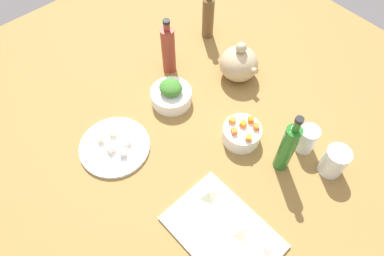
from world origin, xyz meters
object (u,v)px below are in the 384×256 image
(cutting_board, at_px, (223,232))
(drinking_glass_0, at_px, (334,161))
(plate_tofu, at_px, (115,147))
(drinking_glass_1, at_px, (307,139))
(teapot, at_px, (239,63))
(bowl_greens, at_px, (171,96))
(bowl_carrots, at_px, (241,134))
(bottle_0, at_px, (168,50))
(bottle_1, at_px, (208,17))
(bottle_2, at_px, (287,147))

(cutting_board, relative_size, drinking_glass_0, 3.02)
(plate_tofu, bearing_deg, drinking_glass_0, 42.11)
(drinking_glass_0, bearing_deg, drinking_glass_1, 178.10)
(cutting_board, xyz_separation_m, teapot, (-0.39, 0.46, 0.06))
(bowl_greens, distance_m, drinking_glass_1, 0.48)
(plate_tofu, distance_m, drinking_glass_0, 0.69)
(plate_tofu, bearing_deg, cutting_board, 9.16)
(bowl_carrots, bearing_deg, cutting_board, -54.75)
(teapot, relative_size, bottle_0, 0.69)
(cutting_board, height_order, bottle_1, bottle_1)
(plate_tofu, bearing_deg, bowl_greens, 96.22)
(teapot, xyz_separation_m, bottle_0, (-0.19, -0.17, 0.04))
(bowl_carrots, height_order, drinking_glass_1, drinking_glass_1)
(plate_tofu, relative_size, bottle_2, 0.91)
(bowl_greens, distance_m, bottle_2, 0.44)
(bottle_2, relative_size, drinking_glass_0, 2.43)
(cutting_board, distance_m, drinking_glass_0, 0.40)
(bottle_0, bearing_deg, bowl_carrots, -3.31)
(bowl_carrots, relative_size, bottle_2, 0.50)
(plate_tofu, height_order, bowl_carrots, bowl_carrots)
(bottle_1, distance_m, bottle_2, 0.64)
(plate_tofu, relative_size, teapot, 1.44)
(plate_tofu, height_order, teapot, teapot)
(bowl_carrots, bearing_deg, bottle_0, 176.69)
(teapot, bearing_deg, drinking_glass_0, -8.10)
(bottle_2, bearing_deg, plate_tofu, -137.94)
(plate_tofu, distance_m, teapot, 0.53)
(bowl_greens, xyz_separation_m, bowl_carrots, (0.27, 0.07, 0.00))
(drinking_glass_0, relative_size, drinking_glass_1, 1.07)
(cutting_board, xyz_separation_m, bowl_greens, (-0.46, 0.19, 0.02))
(bowl_carrots, height_order, bottle_2, bottle_2)
(bottle_0, bearing_deg, bottle_2, 0.11)
(bottle_2, xyz_separation_m, drinking_glass_1, (0.01, 0.11, -0.06))
(bowl_carrots, height_order, bottle_0, bottle_0)
(bottle_1, bearing_deg, bowl_greens, -62.72)
(bottle_1, bearing_deg, bottle_0, -79.01)
(bottle_1, bearing_deg, bowl_carrots, -30.36)
(cutting_board, relative_size, bottle_0, 1.35)
(teapot, bearing_deg, cutting_board, -49.34)
(teapot, relative_size, drinking_glass_0, 1.55)
(cutting_board, distance_m, teapot, 0.60)
(bowl_greens, bearing_deg, drinking_glass_0, 20.11)
(bottle_2, bearing_deg, drinking_glass_1, 86.29)
(bottle_2, bearing_deg, teapot, 154.62)
(plate_tofu, distance_m, bottle_2, 0.54)
(cutting_board, distance_m, bottle_1, 0.83)
(plate_tofu, distance_m, bottle_0, 0.40)
(cutting_board, height_order, teapot, teapot)
(cutting_board, height_order, bowl_greens, bowl_greens)
(bowl_greens, relative_size, drinking_glass_0, 1.39)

